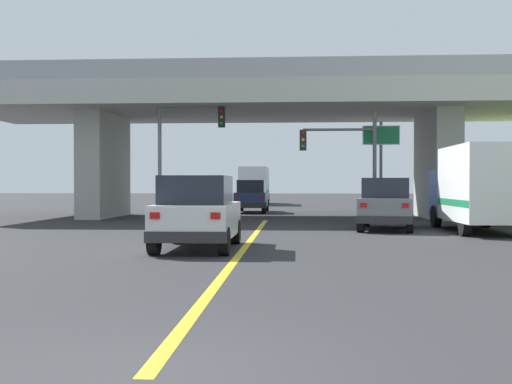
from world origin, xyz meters
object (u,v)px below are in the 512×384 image
(sedan_oncoming, at_px, (252,196))
(traffic_signal_farside, at_px, (181,140))
(suv_crossing, at_px, (386,204))
(suv_lead, at_px, (198,213))
(box_truck, at_px, (479,188))
(semi_truck_distant, at_px, (255,185))
(traffic_signal_nearside, at_px, (348,153))
(highway_sign, at_px, (381,148))

(sedan_oncoming, xyz_separation_m, traffic_signal_farside, (-2.83, -9.12, 2.90))
(suv_crossing, xyz_separation_m, sedan_oncoming, (-6.23, 14.39, 0.00))
(sedan_oncoming, bearing_deg, suv_lead, -90.02)
(suv_lead, height_order, traffic_signal_farside, traffic_signal_farside)
(box_truck, bearing_deg, sedan_oncoming, 121.58)
(semi_truck_distant, bearing_deg, traffic_signal_farside, -94.81)
(suv_lead, distance_m, traffic_signal_nearside, 13.44)
(box_truck, bearing_deg, highway_sign, 114.19)
(box_truck, bearing_deg, semi_truck_distant, 108.52)
(suv_crossing, xyz_separation_m, semi_truck_distant, (-7.02, 29.61, 0.66))
(box_truck, relative_size, highway_sign, 1.39)
(suv_crossing, distance_m, traffic_signal_farside, 10.88)
(suv_lead, relative_size, sedan_oncoming, 0.88)
(sedan_oncoming, height_order, semi_truck_distant, semi_truck_distant)
(traffic_signal_nearside, bearing_deg, semi_truck_distant, 103.22)
(box_truck, relative_size, traffic_signal_nearside, 1.26)
(suv_crossing, bearing_deg, sedan_oncoming, 123.59)
(suv_lead, relative_size, highway_sign, 0.91)
(traffic_signal_nearside, bearing_deg, suv_crossing, -76.04)
(suv_lead, xyz_separation_m, box_truck, (9.49, 6.65, 0.64))
(suv_crossing, distance_m, highway_sign, 5.70)
(suv_lead, bearing_deg, suv_crossing, 50.90)
(sedan_oncoming, xyz_separation_m, traffic_signal_nearside, (5.10, -9.83, 2.21))
(traffic_signal_farside, height_order, highway_sign, traffic_signal_farside)
(sedan_oncoming, distance_m, highway_sign, 11.72)
(box_truck, height_order, highway_sign, highway_sign)
(traffic_signal_farside, xyz_separation_m, highway_sign, (9.55, -0.15, -0.44))
(box_truck, distance_m, sedan_oncoming, 18.11)
(suv_lead, height_order, traffic_signal_nearside, traffic_signal_nearside)
(traffic_signal_nearside, height_order, semi_truck_distant, traffic_signal_nearside)
(highway_sign, height_order, semi_truck_distant, highway_sign)
(traffic_signal_nearside, relative_size, semi_truck_distant, 0.70)
(sedan_oncoming, distance_m, semi_truck_distant, 15.25)
(box_truck, bearing_deg, suv_crossing, 162.36)
(suv_lead, bearing_deg, semi_truck_distant, 91.19)
(suv_crossing, relative_size, traffic_signal_farside, 0.76)
(sedan_oncoming, height_order, traffic_signal_nearside, traffic_signal_nearside)
(sedan_oncoming, relative_size, semi_truck_distant, 0.66)
(traffic_signal_nearside, bearing_deg, box_truck, -51.93)
(suv_crossing, height_order, highway_sign, highway_sign)
(suv_lead, relative_size, semi_truck_distant, 0.58)
(box_truck, height_order, traffic_signal_farside, traffic_signal_farside)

